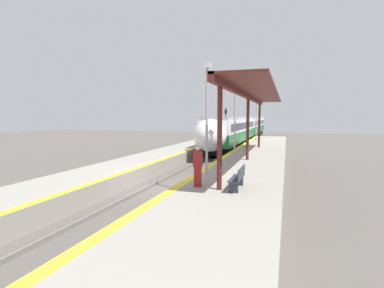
% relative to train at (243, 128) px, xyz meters
% --- Properties ---
extents(ground_plane, '(120.00, 120.00, 0.00)m').
position_rel_train_xyz_m(ground_plane, '(0.00, -30.50, -2.16)').
color(ground_plane, '#56514C').
extents(rail_left, '(0.08, 90.00, 0.15)m').
position_rel_train_xyz_m(rail_left, '(-0.72, -30.50, -2.09)').
color(rail_left, slate).
rests_on(rail_left, ground_plane).
extents(rail_right, '(0.08, 90.00, 0.15)m').
position_rel_train_xyz_m(rail_right, '(0.72, -30.50, -2.09)').
color(rail_right, slate).
rests_on(rail_right, ground_plane).
extents(train, '(2.87, 43.77, 3.78)m').
position_rel_train_xyz_m(train, '(0.00, 0.00, 0.00)').
color(train, black).
rests_on(train, ground_plane).
extents(platform_right, '(4.37, 64.00, 0.90)m').
position_rel_train_xyz_m(platform_right, '(3.88, -30.50, -1.72)').
color(platform_right, gray).
rests_on(platform_right, ground_plane).
extents(platform_left, '(3.32, 64.00, 0.90)m').
position_rel_train_xyz_m(platform_left, '(-3.35, -30.50, -1.72)').
color(platform_left, gray).
rests_on(platform_left, ground_plane).
extents(platform_bench, '(0.44, 1.73, 0.89)m').
position_rel_train_xyz_m(platform_bench, '(4.36, -32.81, -0.80)').
color(platform_bench, '#2D333D').
rests_on(platform_bench, platform_right).
extents(person_waiting, '(0.36, 0.23, 1.72)m').
position_rel_train_xyz_m(person_waiting, '(2.70, -32.90, -0.38)').
color(person_waiting, maroon).
rests_on(person_waiting, platform_right).
extents(railway_signal, '(0.28, 0.28, 4.88)m').
position_rel_train_xyz_m(railway_signal, '(-2.02, -3.34, 0.79)').
color(railway_signal, '#59595E').
rests_on(railway_signal, ground_plane).
extents(lamppost_near, '(0.36, 0.20, 5.43)m').
position_rel_train_xyz_m(lamppost_near, '(2.45, -30.56, 1.83)').
color(lamppost_near, '#9E9EA3').
rests_on(lamppost_near, platform_right).
extents(lamppost_mid, '(0.36, 0.20, 5.43)m').
position_rel_train_xyz_m(lamppost_mid, '(2.45, -22.41, 1.83)').
color(lamppost_mid, '#9E9EA3').
rests_on(lamppost_mid, platform_right).
extents(lamppost_far, '(0.36, 0.20, 5.43)m').
position_rel_train_xyz_m(lamppost_far, '(2.45, -14.27, 1.83)').
color(lamppost_far, '#9E9EA3').
rests_on(lamppost_far, platform_right).
extents(lamppost_farthest, '(0.36, 0.20, 5.43)m').
position_rel_train_xyz_m(lamppost_farthest, '(2.45, -6.13, 1.83)').
color(lamppost_farthest, '#9E9EA3').
rests_on(lamppost_farthest, platform_right).
extents(station_canopy, '(2.02, 20.42, 4.41)m').
position_rel_train_xyz_m(station_canopy, '(4.22, -24.39, 2.87)').
color(station_canopy, '#511E19').
rests_on(station_canopy, platform_right).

